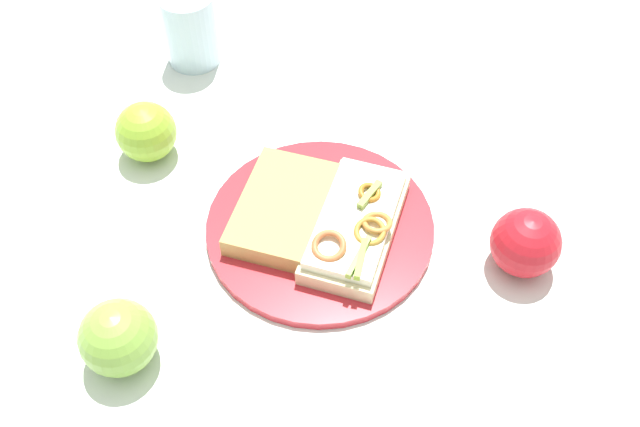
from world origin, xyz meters
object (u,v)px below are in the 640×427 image
sandwich (356,225)px  bread_slice_side (285,209)px  apple_2 (146,132)px  apple_0 (118,338)px  drinking_glass (190,28)px  apple_1 (526,243)px  plate (320,227)px

sandwich → bread_slice_side: (-0.08, -0.02, -0.00)m
bread_slice_side → apple_2: size_ratio=1.98×
sandwich → apple_0: bearing=-40.8°
bread_slice_side → apple_0: size_ratio=1.89×
apple_2 → sandwich: bearing=6.0°
sandwich → drinking_glass: (-0.36, 0.14, 0.02)m
drinking_glass → apple_1: bearing=-6.9°
sandwich → apple_1: bearing=97.9°
sandwich → bread_slice_side: size_ratio=1.28×
bread_slice_side → apple_2: 0.21m
apple_0 → bread_slice_side: bearing=82.0°
apple_2 → apple_0: bearing=-52.7°
bread_slice_side → drinking_glass: size_ratio=1.42×
drinking_glass → sandwich: bearing=-21.4°
plate → sandwich: sandwich is taller
bread_slice_side → apple_1: apple_1 is taller
bread_slice_side → apple_0: bearing=-25.7°
plate → sandwich: 0.05m
apple_0 → apple_1: apple_0 is taller
bread_slice_side → apple_1: size_ratio=1.93×
apple_1 → apple_2: apple_1 is taller
apple_2 → drinking_glass: drinking_glass is taller
plate → apple_2: apple_2 is taller
plate → apple_2: size_ratio=3.51×
apple_0 → drinking_glass: drinking_glass is taller
apple_0 → apple_1: size_ratio=1.02×
apple_0 → drinking_glass: 0.47m
plate → apple_2: (-0.25, -0.02, 0.03)m
sandwich → drinking_glass: size_ratio=1.82×
apple_1 → drinking_glass: size_ratio=0.74×
apple_2 → drinking_glass: size_ratio=0.72×
plate → bread_slice_side: size_ratio=1.78×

